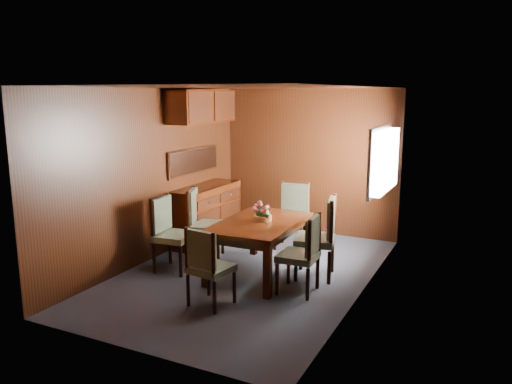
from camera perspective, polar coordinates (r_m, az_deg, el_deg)
The scene contains 11 objects.
ground at distance 6.65m, azimuth -0.87°, elevation -9.25°, with size 4.50×4.50×0.00m, color #373E4C.
room_shell at distance 6.61m, azimuth -0.41°, elevation 5.18°, with size 3.06×4.52×2.41m.
sideboard at distance 7.94m, azimuth -5.67°, elevation -2.48°, with size 0.48×1.40×0.90m, color #331206.
dining_table at distance 6.45m, azimuth 0.44°, elevation -4.22°, with size 0.98×1.53×0.71m.
chair_left_near at distance 6.72m, azimuth -9.89°, elevation -4.23°, with size 0.50×0.52×1.00m.
chair_left_far at distance 7.13m, azimuth -6.33°, elevation -3.14°, with size 0.60×0.62×1.02m.
chair_right_near at distance 5.89m, azimuth 5.51°, elevation -6.62°, with size 0.45×0.47×0.95m.
chair_right_far at distance 6.39m, azimuth 7.50°, elevation -4.66°, with size 0.58×0.59×1.06m.
chair_head at distance 5.53m, azimuth -5.64°, elevation -8.09°, with size 0.48×0.47×0.91m.
chair_foot at distance 7.63m, azimuth 4.26°, elevation -2.27°, with size 0.51×0.50×0.99m.
flower_centerpiece at distance 6.43m, azimuth 0.77°, elevation -2.24°, with size 0.25×0.25×0.25m.
Camera 1 is at (2.82, -5.55, 2.34)m, focal length 35.00 mm.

